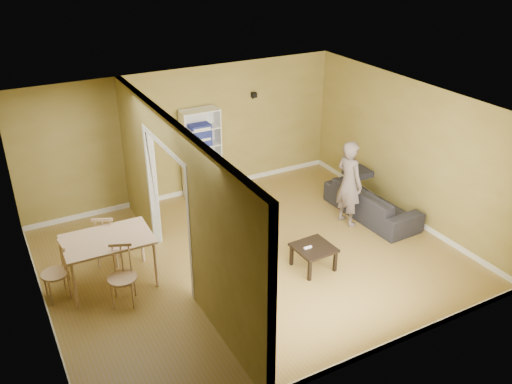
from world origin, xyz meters
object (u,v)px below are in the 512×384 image
coffee_table (314,250)px  sofa (372,198)px  dining_table (108,243)px  chair_near (122,276)px  person (350,176)px  bookshelf (200,153)px  chair_left (55,272)px  chair_far (107,238)px

coffee_table → sofa: bearing=25.7°
dining_table → chair_near: bearing=-86.9°
person → chair_near: person is taller
person → bookshelf: (-1.89, 2.38, -0.04)m
bookshelf → person: bearing=-51.5°
person → coffee_table: bearing=119.3°
coffee_table → chair_near: (-2.94, 0.57, 0.12)m
chair_left → coffee_table: bearing=66.3°
sofa → coffee_table: 2.17m
person → chair_left: 5.18m
coffee_table → chair_far: bearing=149.1°
person → bookshelf: size_ratio=1.05×
person → chair_left: bearing=82.2°
sofa → coffee_table: size_ratio=3.33×
sofa → chair_far: chair_far is taller
bookshelf → coffee_table: 3.41m
chair_left → chair_far: 1.05m
dining_table → chair_far: size_ratio=1.40×
chair_far → chair_left: bearing=54.5°
bookshelf → chair_near: 3.70m
person → chair_near: (-4.32, -0.38, -0.49)m
coffee_table → chair_left: (-3.77, 1.18, 0.10)m
chair_near → chair_far: bearing=108.6°
bookshelf → dining_table: (-2.46, -2.20, -0.17)m
sofa → coffee_table: bearing=113.8°
sofa → chair_near: size_ratio=2.17×
bookshelf → chair_left: bookshelf is taller
chair_near → bookshelf: bearing=71.3°
sofa → person: bearing=87.0°
dining_table → bookshelf: bearing=41.9°
person → bookshelf: bearing=33.2°
chair_left → chair_far: size_ratio=0.94×
bookshelf → chair_far: 2.88m
dining_table → chair_left: bearing=176.0°
dining_table → chair_near: 0.62m
person → chair_left: size_ratio=2.17×
bookshelf → chair_far: size_ratio=1.95×
chair_near → sofa: bearing=27.0°
bookshelf → chair_near: (-2.43, -2.76, -0.45)m
person → chair_far: (-4.24, 0.76, -0.49)m
chair_near → chair_far: chair_far is taller
sofa → chair_near: (-4.89, -0.37, 0.08)m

